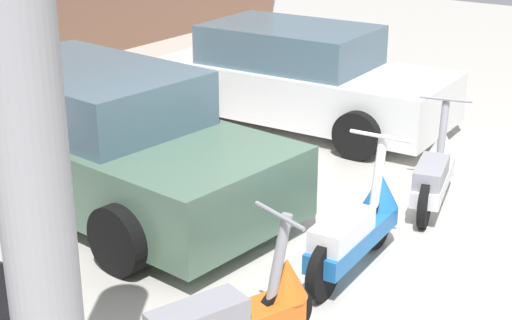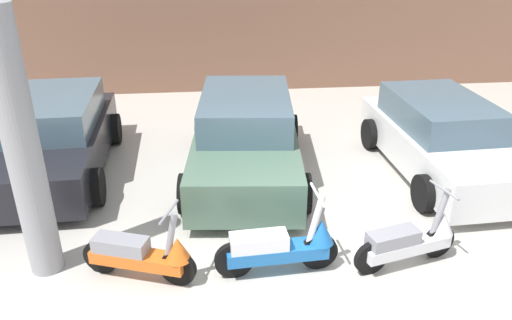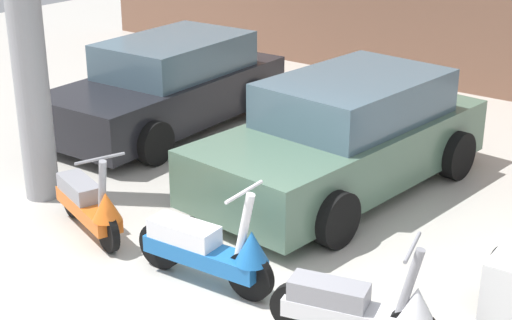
# 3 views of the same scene
# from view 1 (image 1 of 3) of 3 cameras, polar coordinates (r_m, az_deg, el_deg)

# --- Properties ---
(ground_plane) EXTENTS (28.00, 28.00, 0.00)m
(ground_plane) POSITION_cam_1_polar(r_m,az_deg,el_deg) (7.17, 12.75, -7.52)
(ground_plane) COLOR beige
(scooter_front_left) EXTENTS (1.46, 0.75, 1.06)m
(scooter_front_left) POSITION_cam_1_polar(r_m,az_deg,el_deg) (5.57, -1.68, -11.30)
(scooter_front_left) COLOR black
(scooter_front_left) RESTS_ON ground_plane
(scooter_front_right) EXTENTS (1.60, 0.58, 1.12)m
(scooter_front_right) POSITION_cam_1_polar(r_m,az_deg,el_deg) (6.86, 7.35, -4.81)
(scooter_front_right) COLOR black
(scooter_front_right) RESTS_ON ground_plane
(scooter_front_center) EXTENTS (1.47, 0.67, 1.05)m
(scooter_front_center) POSITION_cam_1_polar(r_m,az_deg,el_deg) (8.29, 12.89, -0.77)
(scooter_front_center) COLOR black
(scooter_front_center) RESTS_ON ground_plane
(car_rear_center) EXTENTS (2.31, 4.31, 1.42)m
(car_rear_center) POSITION_cam_1_polar(r_m,az_deg,el_deg) (8.22, -11.33, 1.45)
(car_rear_center) COLOR #51705B
(car_rear_center) RESTS_ON ground_plane
(car_rear_right) EXTENTS (2.02, 3.98, 1.33)m
(car_rear_right) POSITION_cam_1_polar(r_m,az_deg,el_deg) (10.64, 3.27, 5.98)
(car_rear_right) COLOR white
(car_rear_right) RESTS_ON ground_plane
(support_column_side) EXTENTS (0.41, 0.41, 3.36)m
(support_column_side) POSITION_cam_1_polar(r_m,az_deg,el_deg) (4.37, -15.83, -2.25)
(support_column_side) COLOR #99999E
(support_column_side) RESTS_ON ground_plane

